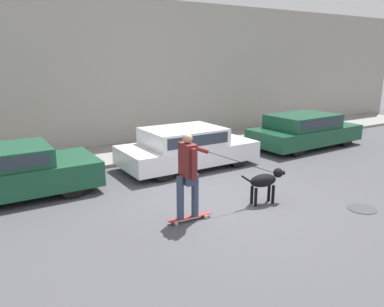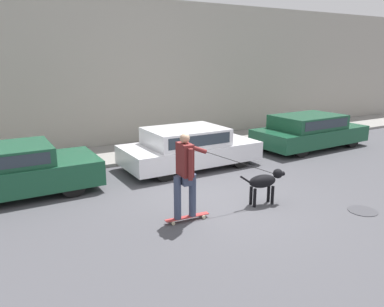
# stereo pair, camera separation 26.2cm
# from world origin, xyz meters

# --- Properties ---
(ground_plane) EXTENTS (36.00, 36.00, 0.00)m
(ground_plane) POSITION_xyz_m (0.00, 0.00, 0.00)
(ground_plane) COLOR #47474C
(back_wall) EXTENTS (32.00, 0.30, 5.19)m
(back_wall) POSITION_xyz_m (0.00, 6.42, 2.60)
(back_wall) COLOR #9E998E
(back_wall) RESTS_ON ground_plane
(sidewalk_curb) EXTENTS (30.00, 2.43, 0.10)m
(sidewalk_curb) POSITION_xyz_m (0.00, 5.03, 0.05)
(sidewalk_curb) COLOR gray
(sidewalk_curb) RESTS_ON ground_plane
(parked_car_0) EXTENTS (4.04, 1.84, 1.20)m
(parked_car_0) POSITION_xyz_m (-3.99, 2.73, 0.60)
(parked_car_0) COLOR black
(parked_car_0) RESTS_ON ground_plane
(parked_car_1) EXTENTS (4.02, 1.88, 1.18)m
(parked_car_1) POSITION_xyz_m (0.85, 2.73, 0.59)
(parked_car_1) COLOR black
(parked_car_1) RESTS_ON ground_plane
(parked_car_2) EXTENTS (4.29, 1.99, 1.20)m
(parked_car_2) POSITION_xyz_m (5.81, 2.73, 0.60)
(parked_car_2) COLOR black
(parked_car_2) RESTS_ON ground_plane
(dog) EXTENTS (1.10, 0.38, 0.78)m
(dog) POSITION_xyz_m (0.88, -0.63, 0.52)
(dog) COLOR black
(dog) RESTS_ON ground_plane
(skateboarder) EXTENTS (2.71, 0.60, 1.78)m
(skateboarder) POSITION_xyz_m (-1.06, -0.56, 1.02)
(skateboarder) COLOR beige
(skateboarder) RESTS_ON ground_plane
(manhole_cover) EXTENTS (0.60, 0.60, 0.01)m
(manhole_cover) POSITION_xyz_m (2.44, -2.00, 0.01)
(manhole_cover) COLOR #38383D
(manhole_cover) RESTS_ON ground_plane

